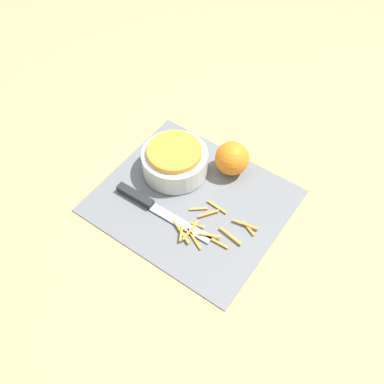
% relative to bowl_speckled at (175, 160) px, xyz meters
% --- Properties ---
extents(ground_plane, '(4.00, 4.00, 0.00)m').
position_rel_bowl_speckled_xyz_m(ground_plane, '(0.09, -0.05, -0.04)').
color(ground_plane, tan).
extents(cutting_board, '(0.42, 0.37, 0.01)m').
position_rel_bowl_speckled_xyz_m(cutting_board, '(0.09, -0.05, -0.04)').
color(cutting_board, slate).
rests_on(cutting_board, ground_plane).
extents(bowl_speckled, '(0.16, 0.16, 0.07)m').
position_rel_bowl_speckled_xyz_m(bowl_speckled, '(0.00, 0.00, 0.00)').
color(bowl_speckled, silver).
rests_on(bowl_speckled, cutting_board).
extents(knife, '(0.26, 0.03, 0.02)m').
position_rel_bowl_speckled_xyz_m(knife, '(0.01, -0.12, -0.03)').
color(knife, '#232328').
rests_on(knife, cutting_board).
extents(orange_left, '(0.08, 0.08, 0.08)m').
position_rel_bowl_speckled_xyz_m(orange_left, '(0.11, 0.08, 0.01)').
color(orange_left, orange).
rests_on(orange_left, cutting_board).
extents(peel_pile, '(0.17, 0.13, 0.01)m').
position_rel_bowl_speckled_xyz_m(peel_pile, '(0.17, -0.09, -0.03)').
color(peel_pile, gold).
rests_on(peel_pile, cutting_board).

